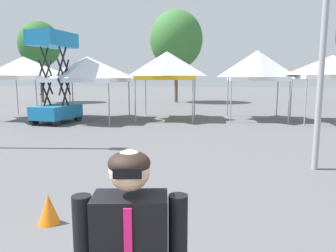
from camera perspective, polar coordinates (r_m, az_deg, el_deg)
The scene contains 9 objects.
canopy_tent_behind_left at distance 18.49m, azimuth -24.11°, elevation 9.31°, with size 3.63×3.63×3.20m.
canopy_tent_behind_center at distance 16.72m, azimuth -13.99°, elevation 9.68°, with size 3.55×3.55×3.16m.
canopy_tent_far_right at distance 16.61m, azimuth -0.16°, elevation 10.60°, with size 2.90×2.90×3.43m.
canopy_tent_left_of_center at distance 17.00m, azimuth 15.45°, elevation 10.22°, with size 2.81×2.81×3.47m.
canopy_tent_far_left at distance 17.32m, azimuth 27.01°, elevation 9.26°, with size 3.18×3.18×3.18m.
scissor_lift at distance 16.06m, azimuth -19.20°, elevation 4.94°, with size 1.78×2.51×4.19m.
tree_behind_tents_left at distance 28.02m, azimuth 1.47°, elevation 15.00°, with size 4.41×4.41×7.69m.
tree_behind_tents_center at distance 29.77m, azimuth -21.76°, elevation 13.22°, with size 3.42×3.42×6.74m.
traffic_cone_lot_center at distance 5.27m, azimuth -20.33°, elevation -13.56°, with size 0.32×0.32×0.46m, color orange.
Camera 1 is at (0.94, -0.64, 2.18)m, focal length 34.52 mm.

